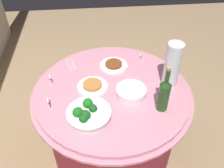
{
  "coord_description": "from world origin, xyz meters",
  "views": [
    {
      "loc": [
        -1.27,
        0.12,
        1.93
      ],
      "look_at": [
        0.0,
        0.0,
        0.79
      ],
      "focal_mm": 39.2,
      "sensor_mm": 36.0,
      "label": 1
    }
  ],
  "objects_px": {
    "wine_bottle": "(164,94)",
    "food_plate_peanuts": "(93,86)",
    "decorative_fruit_vase": "(172,68)",
    "food_plate_stir_fry": "(114,65)",
    "label_placard_front": "(48,103)",
    "serving_tongs": "(71,65)",
    "label_placard_rear": "(140,57)",
    "label_placard_mid": "(50,79)",
    "broccoli_bowl": "(88,114)",
    "plate_stack": "(131,92)"
  },
  "relations": [
    {
      "from": "decorative_fruit_vase",
      "to": "serving_tongs",
      "type": "bearing_deg",
      "value": 67.79
    },
    {
      "from": "wine_bottle",
      "to": "decorative_fruit_vase",
      "type": "relative_size",
      "value": 0.99
    },
    {
      "from": "label_placard_rear",
      "to": "broccoli_bowl",
      "type": "bearing_deg",
      "value": 143.19
    },
    {
      "from": "decorative_fruit_vase",
      "to": "label_placard_mid",
      "type": "height_order",
      "value": "decorative_fruit_vase"
    },
    {
      "from": "broccoli_bowl",
      "to": "label_placard_rear",
      "type": "xyz_separation_m",
      "value": [
        0.59,
        -0.44,
        -0.01
      ]
    },
    {
      "from": "broccoli_bowl",
      "to": "label_placard_mid",
      "type": "xyz_separation_m",
      "value": [
        0.38,
        0.27,
        -0.01
      ]
    },
    {
      "from": "wine_bottle",
      "to": "food_plate_stir_fry",
      "type": "bearing_deg",
      "value": 28.98
    },
    {
      "from": "label_placard_front",
      "to": "serving_tongs",
      "type": "bearing_deg",
      "value": -17.25
    },
    {
      "from": "broccoli_bowl",
      "to": "label_placard_front",
      "type": "bearing_deg",
      "value": 62.37
    },
    {
      "from": "wine_bottle",
      "to": "label_placard_mid",
      "type": "height_order",
      "value": "wine_bottle"
    },
    {
      "from": "decorative_fruit_vase",
      "to": "food_plate_stir_fry",
      "type": "relative_size",
      "value": 1.55
    },
    {
      "from": "serving_tongs",
      "to": "label_placard_front",
      "type": "xyz_separation_m",
      "value": [
        -0.44,
        0.14,
        0.03
      ]
    },
    {
      "from": "decorative_fruit_vase",
      "to": "serving_tongs",
      "type": "xyz_separation_m",
      "value": [
        0.29,
        0.71,
        -0.14
      ]
    },
    {
      "from": "plate_stack",
      "to": "food_plate_stir_fry",
      "type": "xyz_separation_m",
      "value": [
        0.34,
        0.09,
        -0.02
      ]
    },
    {
      "from": "food_plate_peanuts",
      "to": "wine_bottle",
      "type": "bearing_deg",
      "value": -119.3
    },
    {
      "from": "decorative_fruit_vase",
      "to": "label_placard_rear",
      "type": "distance_m",
      "value": 0.36
    },
    {
      "from": "serving_tongs",
      "to": "label_placard_rear",
      "type": "height_order",
      "value": "label_placard_rear"
    },
    {
      "from": "broccoli_bowl",
      "to": "food_plate_peanuts",
      "type": "relative_size",
      "value": 1.27
    },
    {
      "from": "wine_bottle",
      "to": "food_plate_peanuts",
      "type": "relative_size",
      "value": 1.53
    },
    {
      "from": "broccoli_bowl",
      "to": "plate_stack",
      "type": "distance_m",
      "value": 0.35
    },
    {
      "from": "label_placard_front",
      "to": "label_placard_mid",
      "type": "xyz_separation_m",
      "value": [
        0.24,
        0.01,
        0.0
      ]
    },
    {
      "from": "label_placard_mid",
      "to": "label_placard_rear",
      "type": "relative_size",
      "value": 1.0
    },
    {
      "from": "decorative_fruit_vase",
      "to": "food_plate_stir_fry",
      "type": "xyz_separation_m",
      "value": [
        0.25,
        0.38,
        -0.14
      ]
    },
    {
      "from": "label_placard_mid",
      "to": "wine_bottle",
      "type": "bearing_deg",
      "value": -113.83
    },
    {
      "from": "decorative_fruit_vase",
      "to": "food_plate_peanuts",
      "type": "relative_size",
      "value": 1.55
    },
    {
      "from": "wine_bottle",
      "to": "serving_tongs",
      "type": "height_order",
      "value": "wine_bottle"
    },
    {
      "from": "plate_stack",
      "to": "serving_tongs",
      "type": "bearing_deg",
      "value": 47.61
    },
    {
      "from": "wine_bottle",
      "to": "label_placard_mid",
      "type": "relative_size",
      "value": 6.11
    },
    {
      "from": "broccoli_bowl",
      "to": "food_plate_peanuts",
      "type": "height_order",
      "value": "broccoli_bowl"
    },
    {
      "from": "food_plate_stir_fry",
      "to": "label_placard_front",
      "type": "height_order",
      "value": "label_placard_front"
    },
    {
      "from": "wine_bottle",
      "to": "label_placard_mid",
      "type": "bearing_deg",
      "value": 66.17
    },
    {
      "from": "wine_bottle",
      "to": "food_plate_peanuts",
      "type": "xyz_separation_m",
      "value": [
        0.25,
        0.44,
        -0.12
      ]
    },
    {
      "from": "broccoli_bowl",
      "to": "label_placard_front",
      "type": "height_order",
      "value": "broccoli_bowl"
    },
    {
      "from": "serving_tongs",
      "to": "label_placard_mid",
      "type": "bearing_deg",
      "value": 142.96
    },
    {
      "from": "wine_bottle",
      "to": "serving_tongs",
      "type": "xyz_separation_m",
      "value": [
        0.52,
        0.6,
        -0.12
      ]
    },
    {
      "from": "decorative_fruit_vase",
      "to": "food_plate_stir_fry",
      "type": "height_order",
      "value": "decorative_fruit_vase"
    },
    {
      "from": "plate_stack",
      "to": "label_placard_mid",
      "type": "bearing_deg",
      "value": 71.37
    },
    {
      "from": "label_placard_mid",
      "to": "label_placard_rear",
      "type": "bearing_deg",
      "value": -73.52
    },
    {
      "from": "serving_tongs",
      "to": "plate_stack",
      "type": "bearing_deg",
      "value": -132.39
    },
    {
      "from": "food_plate_stir_fry",
      "to": "label_placard_front",
      "type": "bearing_deg",
      "value": 129.79
    },
    {
      "from": "wine_bottle",
      "to": "food_plate_stir_fry",
      "type": "distance_m",
      "value": 0.56
    },
    {
      "from": "plate_stack",
      "to": "food_plate_peanuts",
      "type": "distance_m",
      "value": 0.28
    },
    {
      "from": "label_placard_front",
      "to": "food_plate_stir_fry",
      "type": "bearing_deg",
      "value": -50.21
    },
    {
      "from": "food_plate_stir_fry",
      "to": "food_plate_peanuts",
      "type": "xyz_separation_m",
      "value": [
        -0.23,
        0.18,
        0.0
      ]
    },
    {
      "from": "label_placard_rear",
      "to": "wine_bottle",
      "type": "bearing_deg",
      "value": -175.56
    },
    {
      "from": "label_placard_front",
      "to": "label_placard_rear",
      "type": "distance_m",
      "value": 0.83
    },
    {
      "from": "wine_bottle",
      "to": "label_placard_front",
      "type": "distance_m",
      "value": 0.75
    },
    {
      "from": "wine_bottle",
      "to": "food_plate_peanuts",
      "type": "bearing_deg",
      "value": 60.7
    },
    {
      "from": "decorative_fruit_vase",
      "to": "label_placard_rear",
      "type": "height_order",
      "value": "decorative_fruit_vase"
    },
    {
      "from": "food_plate_peanuts",
      "to": "label_placard_rear",
      "type": "bearing_deg",
      "value": -54.05
    }
  ]
}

